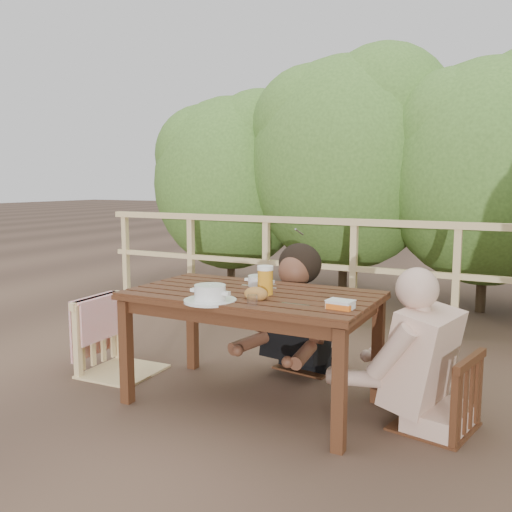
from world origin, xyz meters
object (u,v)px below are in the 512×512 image
at_px(soup_far, 259,282).
at_px(bread_roll, 256,294).
at_px(chair_far, 311,311).
at_px(woman, 312,272).
at_px(chair_right, 437,354).
at_px(tumbler, 252,301).
at_px(diner_right, 445,300).
at_px(chair_left, 121,303).
at_px(butter_tub, 340,306).
at_px(table, 252,349).
at_px(beer_glass, 265,281).
at_px(soup_near, 210,294).

bearing_deg(soup_far, bread_roll, -65.69).
xyz_separation_m(chair_far, woman, (0.00, 0.02, 0.28)).
bearing_deg(chair_right, tumbler, -50.62).
height_order(diner_right, tumbler, diner_right).
relative_size(chair_far, soup_far, 3.43).
relative_size(chair_left, butter_tub, 7.28).
bearing_deg(tumbler, table, 117.93).
bearing_deg(soup_far, woman, 78.84).
relative_size(chair_left, beer_glass, 5.52).
relative_size(chair_right, tumbler, 12.18).
distance_m(table, bread_roll, 0.43).
relative_size(chair_left, soup_near, 3.39).
bearing_deg(chair_left, woman, -58.70).
height_order(chair_far, beer_glass, beer_glass).
height_order(chair_left, beer_glass, chair_left).
relative_size(chair_right, bread_roll, 5.87).
distance_m(chair_far, soup_far, 0.67).
distance_m(beer_glass, tumbler, 0.30).
relative_size(woman, bread_roll, 9.90).
height_order(chair_far, soup_near, chair_far).
distance_m(chair_left, woman, 1.37).
bearing_deg(woman, chair_far, 98.51).
xyz_separation_m(chair_left, soup_near, (0.96, -0.35, 0.22)).
height_order(chair_left, woman, woman).
relative_size(beer_glass, butter_tub, 1.32).
bearing_deg(chair_left, chair_right, -89.38).
height_order(chair_far, chair_right, same).
bearing_deg(chair_far, tumbler, -76.56).
bearing_deg(beer_glass, chair_left, 176.73).
relative_size(table, chair_far, 1.76).
bearing_deg(chair_left, tumbler, -108.38).
bearing_deg(diner_right, chair_right, 101.89).
bearing_deg(chair_right, butter_tub, -41.74).
bearing_deg(butter_tub, bread_roll, -175.67).
relative_size(soup_near, butter_tub, 2.15).
xyz_separation_m(chair_far, bread_roll, (0.04, -0.94, 0.30)).
height_order(bread_roll, beer_glass, beer_glass).
bearing_deg(chair_left, diner_right, -89.42).
xyz_separation_m(soup_far, beer_glass, (0.15, -0.21, 0.05)).
relative_size(bread_roll, tumbler, 2.07).
bearing_deg(chair_far, soup_far, -93.03).
relative_size(chair_far, soup_near, 2.81).
xyz_separation_m(table, butter_tub, (0.61, -0.17, 0.37)).
relative_size(chair_left, chair_far, 1.21).
height_order(table, diner_right, diner_right).
relative_size(diner_right, bread_roll, 10.21).
bearing_deg(woman, diner_right, 155.97).
bearing_deg(table, chair_right, 8.14).
bearing_deg(chair_far, diner_right, -23.21).
relative_size(soup_far, tumbler, 3.55).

